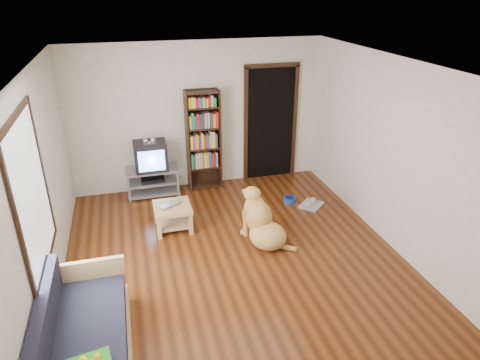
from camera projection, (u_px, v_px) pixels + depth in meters
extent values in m
plane|color=#5F2D10|center=(234.00, 257.00, 5.92)|extent=(5.00, 5.00, 0.00)
plane|color=white|center=(233.00, 66.00, 4.82)|extent=(5.00, 5.00, 0.00)
plane|color=beige|center=(198.00, 116.00, 7.56)|extent=(4.50, 0.00, 4.50)
plane|color=beige|center=(318.00, 301.00, 3.18)|extent=(4.50, 0.00, 4.50)
plane|color=beige|center=(41.00, 192.00, 4.83)|extent=(0.00, 5.00, 5.00)
plane|color=beige|center=(391.00, 154.00, 5.91)|extent=(0.00, 5.00, 5.00)
imported|color=silver|center=(172.00, 206.00, 6.40)|extent=(0.42, 0.38, 0.03)
cylinder|color=navy|center=(290.00, 199.00, 7.40)|extent=(0.22, 0.22, 0.08)
cube|color=#A9A9A9|center=(311.00, 205.00, 7.26)|extent=(0.51, 0.51, 0.03)
cube|color=white|center=(32.00, 195.00, 4.31)|extent=(0.02, 1.30, 1.60)
cube|color=black|center=(14.00, 117.00, 3.97)|extent=(0.03, 1.42, 0.06)
cube|color=black|center=(48.00, 262.00, 4.66)|extent=(0.03, 1.42, 0.06)
cube|color=black|center=(19.00, 231.00, 3.70)|extent=(0.03, 0.06, 1.70)
cube|color=black|center=(42.00, 169.00, 4.93)|extent=(0.03, 0.06, 1.70)
cube|color=black|center=(270.00, 124.00, 7.97)|extent=(0.90, 0.02, 2.10)
cube|color=black|center=(246.00, 127.00, 7.84)|extent=(0.07, 0.05, 2.14)
cube|color=black|center=(295.00, 122.00, 8.07)|extent=(0.07, 0.05, 2.14)
cube|color=black|center=(272.00, 65.00, 7.51)|extent=(1.03, 0.05, 0.07)
cube|color=#99999E|center=(152.00, 170.00, 7.47)|extent=(0.90, 0.45, 0.04)
cube|color=#99999E|center=(153.00, 182.00, 7.56)|extent=(0.86, 0.42, 0.03)
cube|color=#99999E|center=(154.00, 191.00, 7.64)|extent=(0.90, 0.45, 0.04)
cylinder|color=#99999E|center=(129.00, 189.00, 7.29)|extent=(0.04, 0.04, 0.50)
cylinder|color=#99999E|center=(178.00, 184.00, 7.49)|extent=(0.04, 0.04, 0.50)
cylinder|color=#99999E|center=(128.00, 180.00, 7.64)|extent=(0.04, 0.04, 0.50)
cylinder|color=#99999E|center=(175.00, 175.00, 7.84)|extent=(0.04, 0.04, 0.50)
cube|color=black|center=(153.00, 179.00, 7.54)|extent=(0.40, 0.30, 0.07)
cube|color=black|center=(151.00, 156.00, 7.36)|extent=(0.55, 0.48, 0.48)
cube|color=black|center=(150.00, 152.00, 7.53)|extent=(0.40, 0.14, 0.36)
cube|color=#8CBFF2|center=(152.00, 161.00, 7.14)|extent=(0.44, 0.02, 0.36)
cube|color=silver|center=(149.00, 143.00, 7.21)|extent=(0.20, 0.07, 0.02)
sphere|color=silver|center=(146.00, 141.00, 7.18)|extent=(0.09, 0.09, 0.09)
sphere|color=silver|center=(153.00, 140.00, 7.20)|extent=(0.09, 0.09, 0.09)
cube|color=black|center=(188.00, 142.00, 7.53)|extent=(0.03, 0.30, 1.80)
cube|color=black|center=(219.00, 139.00, 7.67)|extent=(0.03, 0.30, 1.80)
cube|color=black|center=(202.00, 138.00, 7.72)|extent=(0.60, 0.02, 1.80)
cube|color=black|center=(205.00, 185.00, 7.96)|extent=(0.56, 0.28, 0.02)
cube|color=black|center=(204.00, 166.00, 7.81)|extent=(0.56, 0.28, 0.03)
cube|color=black|center=(204.00, 147.00, 7.65)|extent=(0.56, 0.28, 0.02)
cube|color=black|center=(203.00, 128.00, 7.50)|extent=(0.56, 0.28, 0.02)
cube|color=black|center=(202.00, 107.00, 7.34)|extent=(0.56, 0.28, 0.02)
cube|color=black|center=(202.00, 92.00, 7.23)|extent=(0.56, 0.28, 0.02)
cube|color=tan|center=(90.00, 356.00, 4.21)|extent=(0.80, 1.80, 0.22)
cube|color=#1E1E2D|center=(87.00, 340.00, 4.11)|extent=(0.74, 1.74, 0.18)
cube|color=#1E1E2D|center=(44.00, 325.00, 3.92)|extent=(0.12, 1.74, 0.40)
cube|color=tan|center=(88.00, 272.00, 4.79)|extent=(0.80, 0.06, 0.30)
cube|color=tan|center=(172.00, 207.00, 6.45)|extent=(0.55, 0.55, 0.06)
cube|color=tan|center=(173.00, 223.00, 6.56)|extent=(0.45, 0.45, 0.03)
cube|color=tan|center=(159.00, 229.00, 6.27)|extent=(0.06, 0.06, 0.34)
cube|color=tan|center=(191.00, 224.00, 6.38)|extent=(0.06, 0.06, 0.34)
cube|color=tan|center=(156.00, 214.00, 6.68)|extent=(0.06, 0.06, 0.34)
cube|color=tan|center=(186.00, 210.00, 6.79)|extent=(0.06, 0.06, 0.34)
ellipsoid|color=tan|center=(268.00, 236.00, 6.12)|extent=(0.69, 0.71, 0.38)
ellipsoid|color=#B89546|center=(259.00, 217.00, 6.18)|extent=(0.50, 0.52, 0.50)
ellipsoid|color=tan|center=(255.00, 207.00, 6.20)|extent=(0.41, 0.39, 0.36)
ellipsoid|color=tan|center=(252.00, 194.00, 6.16)|extent=(0.31, 0.33, 0.22)
ellipsoid|color=#B59745|center=(247.00, 193.00, 6.26)|extent=(0.16, 0.22, 0.09)
sphere|color=black|center=(243.00, 190.00, 6.33)|extent=(0.04, 0.04, 0.04)
ellipsoid|color=tan|center=(249.00, 197.00, 6.09)|extent=(0.08, 0.09, 0.15)
ellipsoid|color=tan|center=(258.00, 194.00, 6.19)|extent=(0.08, 0.09, 0.15)
cylinder|color=tan|center=(246.00, 223.00, 6.35)|extent=(0.12, 0.15, 0.41)
cylinder|color=gold|center=(254.00, 220.00, 6.44)|extent=(0.12, 0.15, 0.41)
sphere|color=#C6804C|center=(244.00, 232.00, 6.46)|extent=(0.11, 0.11, 0.11)
sphere|color=gold|center=(252.00, 229.00, 6.55)|extent=(0.11, 0.11, 0.11)
cylinder|color=gold|center=(284.00, 247.00, 6.08)|extent=(0.33, 0.28, 0.08)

